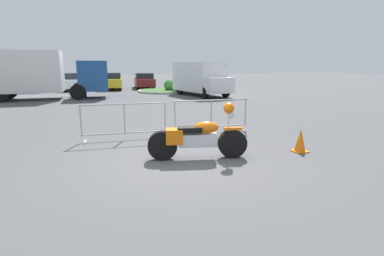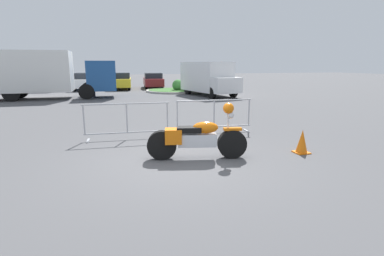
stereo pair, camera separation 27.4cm
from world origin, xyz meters
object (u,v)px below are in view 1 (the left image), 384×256
Objects in this scene: crowd_barrier_far at (211,116)px; parked_car_blue at (37,83)px; parked_car_white at (76,81)px; parked_car_yellow at (112,81)px; pedestrian at (84,84)px; motorcycle at (198,138)px; box_truck at (34,73)px; traffic_cone at (300,141)px; crowd_barrier_near at (125,121)px; delivery_van at (200,78)px; parked_car_maroon at (144,81)px.

crowd_barrier_far is 20.26m from parked_car_blue.
parked_car_yellow is at bearing -89.39° from parked_car_white.
pedestrian is at bearing -144.86° from parked_car_blue.
motorcycle is 0.29× the size of box_truck.
parked_car_blue reaches higher than crowd_barrier_far.
motorcycle is 0.52× the size of parked_car_white.
crowd_barrier_far is at bearing -59.56° from box_truck.
traffic_cone is (2.73, -21.31, -0.44)m from parked_car_yellow.
motorcycle is at bearing -173.31° from parked_car_yellow.
motorcycle is 0.93× the size of crowd_barrier_near.
crowd_barrier_near is 1.00× the size of crowd_barrier_far.
motorcycle is 2.75m from crowd_barrier_far.
crowd_barrier_near is at bearing 145.48° from traffic_cone.
motorcycle is at bearing -157.85° from parked_car_blue.
box_truck is 13.18× the size of traffic_cone.
box_truck is at bearing -107.33° from delivery_van.
crowd_barrier_near is (-1.37, 2.38, 0.06)m from motorcycle.
motorcycle is 2.75m from crowd_barrier_near.
box_truck is 7.05m from parked_car_white.
traffic_cone is (5.67, -21.61, -0.44)m from parked_car_white.
parked_car_white is at bearing 74.04° from box_truck.
pedestrian reaches higher than traffic_cone.
parked_car_maroon is (-2.46, 7.80, -0.54)m from delivery_van.
traffic_cone is at bearing -158.90° from parked_car_white.
crowd_barrier_far is 1.47× the size of pedestrian.
motorcycle is 1.36× the size of pedestrian.
delivery_van is 9.25m from parked_car_yellow.
delivery_van reaches higher than parked_car_white.
parked_car_white is at bearing 148.89° from pedestrian.
crowd_barrier_near is 18.61m from parked_car_yellow.
crowd_barrier_near is 12.96m from delivery_van.
traffic_cone is at bearing -174.18° from parked_car_maroon.
parked_car_yellow is at bearing 53.26° from box_truck.
delivery_van is (3.94, 11.09, 0.68)m from crowd_barrier_far.
box_truck reaches higher than parked_car_maroon.
pedestrian is at bearing 113.11° from motorcycle.
crowd_barrier_far is 0.56× the size of parked_car_yellow.
parked_car_blue is 8.84m from parked_car_maroon.
delivery_van is at bearing -156.07° from parked_car_maroon.
traffic_cone is (8.62, -21.62, -0.40)m from parked_car_blue.
motorcycle is 14.89m from pedestrian.
parked_car_blue is 0.94× the size of parked_car_white.
parked_car_yellow reaches higher than crowd_barrier_near.
parked_car_maroon is (8.84, 0.01, 0.01)m from parked_car_blue.
traffic_cone is at bearing -166.31° from parked_car_yellow.
motorcycle reaches higher than crowd_barrier_near.
parked_car_white is (-1.69, 18.87, 0.17)m from crowd_barrier_near.
pedestrian is (-7.69, 1.22, -0.32)m from delivery_van.
parked_car_white is (2.17, 6.65, -0.91)m from box_truck.
pedestrian is at bearing 166.37° from parked_car_yellow.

